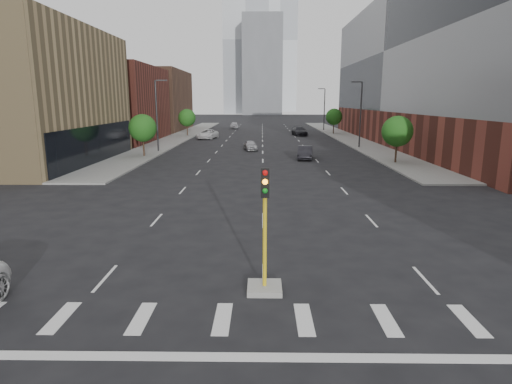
{
  "coord_description": "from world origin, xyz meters",
  "views": [
    {
      "loc": [
        -0.11,
        -4.98,
        6.55
      ],
      "look_at": [
        -0.37,
        13.89,
        2.5
      ],
      "focal_mm": 30.0,
      "sensor_mm": 36.0,
      "label": 1
    }
  ],
  "objects_px": {
    "median_traffic_signal": "(265,265)",
    "car_near_left": "(250,145)",
    "car_mid_right": "(305,153)",
    "car_far_left": "(208,134)",
    "car_deep_right": "(299,131)",
    "car_distant": "(234,125)"
  },
  "relations": [
    {
      "from": "car_near_left",
      "to": "car_deep_right",
      "type": "height_order",
      "value": "car_deep_right"
    },
    {
      "from": "car_deep_right",
      "to": "car_distant",
      "type": "xyz_separation_m",
      "value": [
        -13.67,
        19.65,
        -0.01
      ]
    },
    {
      "from": "car_near_left",
      "to": "car_distant",
      "type": "xyz_separation_m",
      "value": [
        -4.99,
        44.33,
        0.13
      ]
    },
    {
      "from": "car_mid_right",
      "to": "car_far_left",
      "type": "relative_size",
      "value": 0.79
    },
    {
      "from": "median_traffic_signal",
      "to": "car_mid_right",
      "type": "xyz_separation_m",
      "value": [
        4.81,
        34.44,
        -0.23
      ]
    },
    {
      "from": "median_traffic_signal",
      "to": "car_far_left",
      "type": "xyz_separation_m",
      "value": [
        -9.54,
        60.58,
        -0.18
      ]
    },
    {
      "from": "car_far_left",
      "to": "car_distant",
      "type": "xyz_separation_m",
      "value": [
        2.9,
        27.04,
        0.0
      ]
    },
    {
      "from": "median_traffic_signal",
      "to": "car_near_left",
      "type": "relative_size",
      "value": 1.12
    },
    {
      "from": "car_distant",
      "to": "median_traffic_signal",
      "type": "bearing_deg",
      "value": -88.43
    },
    {
      "from": "car_deep_right",
      "to": "car_near_left",
      "type": "bearing_deg",
      "value": -116.24
    },
    {
      "from": "car_mid_right",
      "to": "car_deep_right",
      "type": "bearing_deg",
      "value": 93.78
    },
    {
      "from": "car_near_left",
      "to": "car_mid_right",
      "type": "relative_size",
      "value": 0.87
    },
    {
      "from": "car_deep_right",
      "to": "car_distant",
      "type": "relative_size",
      "value": 1.19
    },
    {
      "from": "car_far_left",
      "to": "car_near_left",
      "type": "bearing_deg",
      "value": -55.84
    },
    {
      "from": "median_traffic_signal",
      "to": "car_mid_right",
      "type": "relative_size",
      "value": 0.98
    },
    {
      "from": "median_traffic_signal",
      "to": "car_mid_right",
      "type": "height_order",
      "value": "median_traffic_signal"
    },
    {
      "from": "car_mid_right",
      "to": "car_far_left",
      "type": "distance_m",
      "value": 29.82
    },
    {
      "from": "car_mid_right",
      "to": "car_distant",
      "type": "relative_size",
      "value": 0.96
    },
    {
      "from": "car_near_left",
      "to": "car_mid_right",
      "type": "distance_m",
      "value": 10.96
    },
    {
      "from": "median_traffic_signal",
      "to": "car_near_left",
      "type": "distance_m",
      "value": 43.33
    },
    {
      "from": "car_near_left",
      "to": "car_distant",
      "type": "bearing_deg",
      "value": 86.81
    },
    {
      "from": "car_far_left",
      "to": "car_distant",
      "type": "distance_m",
      "value": 27.2
    }
  ]
}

